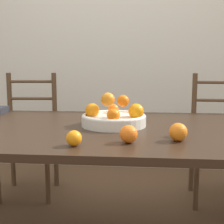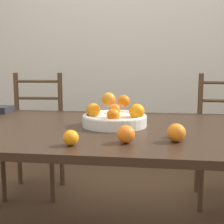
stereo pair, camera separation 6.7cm
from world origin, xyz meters
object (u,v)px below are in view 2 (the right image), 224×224
object	(u,v)px
orange_loose_1	(176,133)
fruit_bowl	(115,117)
chair_left	(35,135)
orange_loose_2	(126,134)
orange_loose_3	(71,138)
orange_loose_0	(178,131)

from	to	relation	value
orange_loose_1	fruit_bowl	bearing A→B (deg)	134.54
orange_loose_1	chair_left	distance (m)	1.54
fruit_bowl	chair_left	size ratio (longest dim) A/B	0.35
fruit_bowl	orange_loose_1	xyz separation A→B (m)	(0.31, -0.31, -0.01)
fruit_bowl	orange_loose_1	bearing A→B (deg)	-45.46
orange_loose_2	orange_loose_3	size ratio (longest dim) A/B	1.18
orange_loose_3	fruit_bowl	bearing A→B (deg)	73.67
fruit_bowl	orange_loose_2	xyz separation A→B (m)	(0.09, -0.36, -0.01)
chair_left	orange_loose_3	bearing A→B (deg)	-66.91
fruit_bowl	orange_loose_3	xyz separation A→B (m)	(-0.13, -0.43, -0.01)
fruit_bowl	orange_loose_2	bearing A→B (deg)	-75.55
orange_loose_3	orange_loose_2	bearing A→B (deg)	17.81
orange_loose_0	orange_loose_1	bearing A→B (deg)	-98.94
orange_loose_1	orange_loose_2	distance (m)	0.22
fruit_bowl	orange_loose_2	size ratio (longest dim) A/B	4.54
fruit_bowl	chair_left	distance (m)	1.12
orange_loose_0	orange_loose_1	xyz separation A→B (m)	(-0.01, -0.09, 0.01)
orange_loose_1	orange_loose_3	size ratio (longest dim) A/B	1.23
orange_loose_2	chair_left	xyz separation A→B (m)	(-0.85, 1.12, -0.29)
orange_loose_0	orange_loose_3	xyz separation A→B (m)	(-0.45, -0.21, 0.00)
chair_left	orange_loose_0	bearing A→B (deg)	-47.26
orange_loose_1	orange_loose_0	bearing A→B (deg)	81.06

